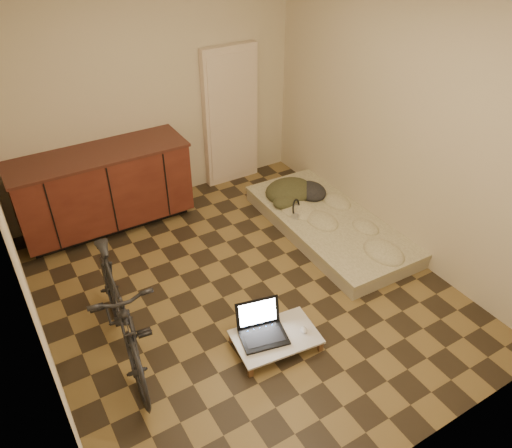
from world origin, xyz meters
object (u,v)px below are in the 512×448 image
futon (330,224)px  laptop (262,329)px  bicycle (118,307)px  lap_desk (276,337)px

futon → laptop: bearing=-144.6°
bicycle → lap_desk: (1.09, -0.57, -0.42)m
lap_desk → laptop: (-0.08, 0.08, 0.07)m
bicycle → futon: (2.50, 0.53, -0.43)m
futon → lap_desk: 1.79m
bicycle → laptop: 1.17m
futon → laptop: size_ratio=4.75×
bicycle → futon: bearing=17.8°
bicycle → futon: bicycle is taller
bicycle → futon: size_ratio=0.77×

